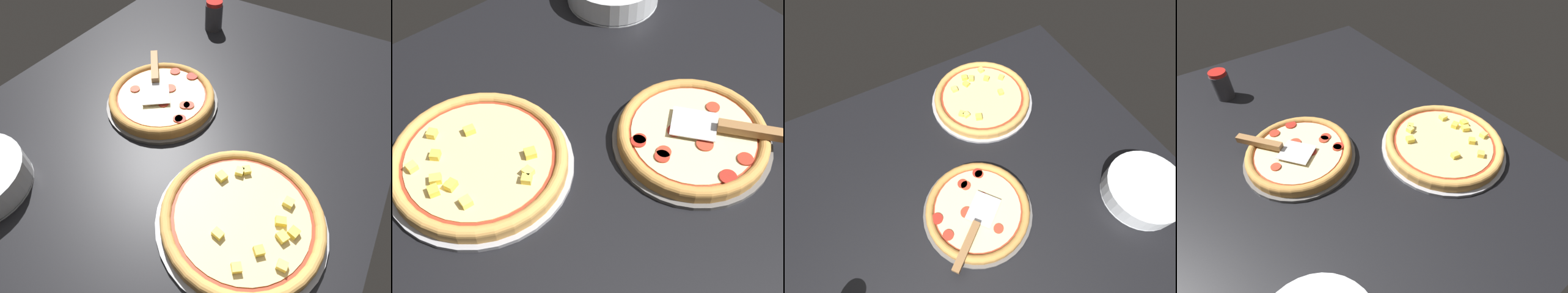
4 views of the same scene
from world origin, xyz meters
TOP-DOWN VIEW (x-y plane):
  - ground_plane at (0.00, 0.00)cm, footprint 143.01×115.30cm
  - pizza_pan_front at (1.98, -7.74)cm, footprint 33.93×33.93cm
  - pizza_front at (1.97, -7.71)cm, footprint 31.90×31.90cm
  - pizza_pan_back at (24.99, 30.53)cm, footprint 38.60×38.60cm
  - pizza_back at (24.98, 30.56)cm, footprint 36.28×36.28cm
  - serving_spatula at (-4.26, -14.77)cm, footprint 22.27×18.90cm

SIDE VIEW (x-z plane):
  - ground_plane at x=0.00cm, z-range -3.60..0.00cm
  - pizza_pan_front at x=1.98cm, z-range 0.00..1.00cm
  - pizza_pan_back at x=24.99cm, z-range 0.00..1.00cm
  - pizza_front at x=1.97cm, z-range 0.98..4.14cm
  - pizza_back at x=24.98cm, z-range 0.72..4.63cm
  - serving_spatula at x=-4.26cm, z-range 3.97..5.97cm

